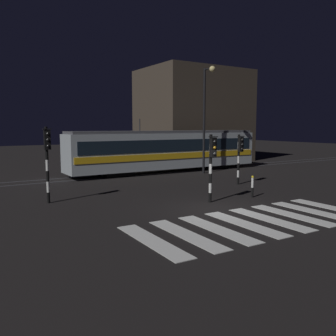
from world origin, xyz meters
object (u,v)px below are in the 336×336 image
(tram, at_px, (167,150))
(street_lamp_trackside_right, at_px, (206,108))
(traffic_light_median_centre, at_px, (212,158))
(bollard_island_edge, at_px, (252,186))
(traffic_light_corner_far_left, at_px, (47,153))
(traffic_light_corner_far_right, at_px, (240,152))

(tram, bearing_deg, street_lamp_trackside_right, -52.32)
(traffic_light_median_centre, bearing_deg, bollard_island_edge, -2.21)
(traffic_light_median_centre, height_order, bollard_island_edge, traffic_light_median_centre)
(traffic_light_corner_far_left, distance_m, street_lamp_trackside_right, 13.84)
(traffic_light_corner_far_right, relative_size, bollard_island_edge, 2.78)
(traffic_light_corner_far_left, xyz_separation_m, street_lamp_trackside_right, (12.81, 4.57, 2.60))
(traffic_light_corner_far_right, bearing_deg, traffic_light_median_centre, -146.04)
(street_lamp_trackside_right, distance_m, bollard_island_edge, 10.32)
(street_lamp_trackside_right, relative_size, tram, 0.49)
(traffic_light_median_centre, bearing_deg, street_lamp_trackside_right, 53.52)
(traffic_light_corner_far_left, distance_m, tram, 12.99)
(traffic_light_corner_far_right, xyz_separation_m, traffic_light_corner_far_left, (-11.36, 0.66, 0.32))
(traffic_light_median_centre, relative_size, street_lamp_trackside_right, 0.41)
(traffic_light_corner_far_left, xyz_separation_m, bollard_island_edge, (9.12, -4.00, -1.80))
(traffic_light_corner_far_right, distance_m, tram, 7.72)
(traffic_light_corner_far_left, height_order, street_lamp_trackside_right, street_lamp_trackside_right)
(traffic_light_corner_far_right, bearing_deg, street_lamp_trackside_right, 74.54)
(traffic_light_corner_far_left, bearing_deg, bollard_island_edge, -23.71)
(traffic_light_corner_far_left, relative_size, tram, 0.22)
(traffic_light_corner_far_right, distance_m, traffic_light_corner_far_left, 11.38)
(street_lamp_trackside_right, bearing_deg, traffic_light_corner_far_right, -105.46)
(street_lamp_trackside_right, bearing_deg, bollard_island_edge, -113.29)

